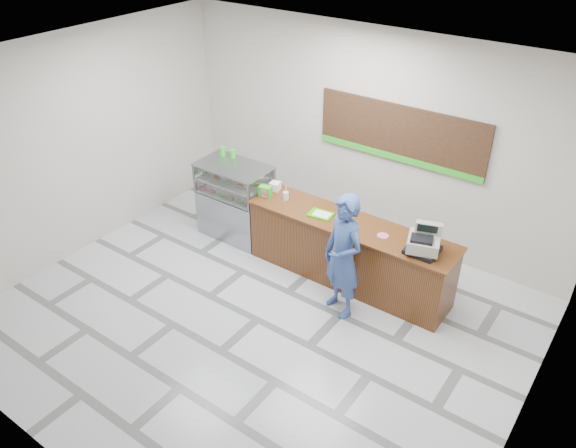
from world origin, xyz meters
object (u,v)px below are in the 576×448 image
Objects in this scene: sales_counter at (348,252)px; cash_register at (424,242)px; serving_tray at (321,214)px; display_case at (235,200)px; customer at (343,257)px.

sales_counter is 1.34m from cash_register.
sales_counter is 0.71m from serving_tray.
cash_register is at bearing -1.08° from display_case.
cash_register is (1.16, -0.06, 0.66)m from sales_counter.
display_case is 0.71× the size of customer.
customer is (-0.88, -0.61, -0.25)m from cash_register.
serving_tray is 0.98m from customer.
serving_tray reaches higher than sales_counter.
cash_register is 1.10m from customer.
serving_tray is 0.21× the size of customer.
sales_counter is at bearing 134.69° from customer.
display_case reaches higher than serving_tray.
display_case is 3.42m from cash_register.
cash_register is 1.40× the size of serving_tray.
display_case is 2.43× the size of cash_register.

